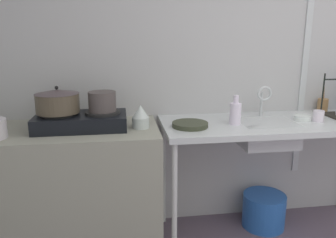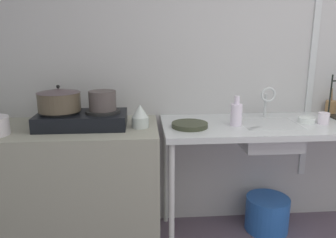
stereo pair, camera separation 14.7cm
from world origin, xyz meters
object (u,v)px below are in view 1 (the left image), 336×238
Objects in this scene: sink_basin at (266,133)px; frying_pan at (190,125)px; pot_on_left_burner at (58,101)px; faucet at (264,96)px; bucket_on_floor at (264,210)px; utensil_jar at (323,105)px; bottle_by_sink at (235,113)px; small_bowl_on_drainboard at (302,118)px; stove at (81,121)px; pot_on_right_burner at (102,101)px; cup_by_rack at (318,116)px; percolator at (141,117)px.

sink_basin is 0.59m from frying_pan.
faucet is (1.48, 0.15, -0.03)m from pot_on_left_burner.
bucket_on_floor is at bearing 3.37° from pot_on_left_burner.
bottle_by_sink is at bearing -160.97° from utensil_jar.
sink_basin is 1.92× the size of utensil_jar.
frying_pan is 0.86m from small_bowl_on_drainboard.
stove is at bearing -173.78° from faucet.
bottle_by_sink is at bearing -2.49° from pot_on_right_burner.
faucet is 2.95× the size of cup_by_rack.
bottle_by_sink is 0.61× the size of bucket_on_floor.
utensil_jar reaches higher than stove.
small_bowl_on_drainboard is at bearing 4.43° from frying_pan.
small_bowl_on_drainboard is (1.44, 0.00, -0.16)m from pot_on_right_burner.
faucet is at bearing 6.95° from pot_on_right_burner.
percolator is 0.46× the size of bucket_on_floor.
percolator is 0.64× the size of frying_pan.
small_bowl_on_drainboard is 0.60× the size of bottle_by_sink.
pot_on_left_burner is 0.71× the size of sink_basin.
pot_on_left_burner is 1.80m from bucket_on_floor.
cup_by_rack is 0.87m from bucket_on_floor.
pot_on_left_burner is 1.15× the size of frying_pan.
stove reaches higher than frying_pan.
utensil_jar is (0.32, 0.25, 0.04)m from small_bowl_on_drainboard.
frying_pan is at bearing -6.13° from pot_on_right_burner.
faucet reaches higher than bottle_by_sink.
stove is at bearing 0.00° from pot_on_left_burner.
faucet is at bearing 18.84° from frying_pan.
bottle_by_sink is (-0.62, 0.01, 0.04)m from cup_by_rack.
pot_on_right_burner is at bearing 177.51° from bottle_by_sink.
pot_on_left_burner is 1.48m from faucet.
cup_by_rack is at bearing -5.40° from sink_basin.
pot_on_right_burner is 1.45m from small_bowl_on_drainboard.
utensil_jar is 0.98m from bucket_on_floor.
utensil_jar reaches higher than small_bowl_on_drainboard.
bottle_by_sink is (0.91, -0.04, -0.10)m from pot_on_right_burner.
small_bowl_on_drainboard is at bearing 0.13° from stove.
frying_pan is at bearing -179.19° from cup_by_rack.
pot_on_right_burner is at bearing -0.00° from stove.
sink_basin is 1.62× the size of frying_pan.
small_bowl_on_drainboard is at bearing 150.81° from cup_by_rack.
bottle_by_sink reaches higher than small_bowl_on_drainboard.
stove is 1.76× the size of bucket_on_floor.
frying_pan is at bearing -164.96° from utensil_jar.
stove is 1.35m from faucet.
pot_on_right_burner is at bearing -175.86° from bucket_on_floor.
faucet is at bearing 5.62° from pot_on_left_burner.
cup_by_rack is at bearing -1.55° from pot_on_left_burner.
faucet reaches higher than percolator.
sink_basin is 0.30m from small_bowl_on_drainboard.
percolator is 0.66m from bottle_by_sink.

